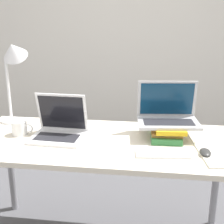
{
  "coord_description": "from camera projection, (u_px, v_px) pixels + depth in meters",
  "views": [
    {
      "loc": [
        0.3,
        -1.36,
        1.47
      ],
      "look_at": [
        0.06,
        0.36,
        0.93
      ],
      "focal_mm": 50.0,
      "sensor_mm": 36.0,
      "label": 1
    }
  ],
  "objects": [
    {
      "name": "wireless_keyboard",
      "position": [
        162.0,
        154.0,
        1.68
      ],
      "size": [
        0.3,
        0.13,
        0.01
      ],
      "color": "white",
      "rests_on": "desk"
    },
    {
      "name": "wall_back",
      "position": [
        128.0,
        27.0,
        3.34
      ],
      "size": [
        8.0,
        0.05,
        2.7
      ],
      "color": "silver",
      "rests_on": "ground_plane"
    },
    {
      "name": "mug",
      "position": [
        20.0,
        128.0,
        1.96
      ],
      "size": [
        0.14,
        0.09,
        0.09
      ],
      "color": "white",
      "rests_on": "desk"
    },
    {
      "name": "notepad",
      "position": [
        221.0,
        155.0,
        1.67
      ],
      "size": [
        0.26,
        0.34,
        0.01
      ],
      "color": "silver",
      "rests_on": "desk"
    },
    {
      "name": "mouse",
      "position": [
        205.0,
        152.0,
        1.67
      ],
      "size": [
        0.06,
        0.11,
        0.03
      ],
      "color": "#2D2D2D",
      "rests_on": "desk"
    },
    {
      "name": "desk",
      "position": [
        102.0,
        152.0,
        1.91
      ],
      "size": [
        1.64,
        0.73,
        0.75
      ],
      "color": "beige",
      "rests_on": "ground_plane"
    },
    {
      "name": "laptop_on_books",
      "position": [
        168.0,
        115.0,
        1.93
      ],
      "size": [
        0.39,
        0.28,
        0.25
      ],
      "color": "#B2B2B7",
      "rests_on": "book_stack"
    },
    {
      "name": "laptop_left",
      "position": [
        59.0,
        129.0,
        1.91
      ],
      "size": [
        0.33,
        0.28,
        0.27
      ],
      "color": "silver",
      "rests_on": "desk"
    },
    {
      "name": "book_stack",
      "position": [
        167.0,
        131.0,
        1.91
      ],
      "size": [
        0.21,
        0.28,
        0.08
      ],
      "color": "#33753D",
      "rests_on": "desk"
    },
    {
      "name": "desk_lamp",
      "position": [
        13.0,
        60.0,
        2.04
      ],
      "size": [
        0.23,
        0.2,
        0.59
      ],
      "color": "white",
      "rests_on": "desk"
    }
  ]
}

